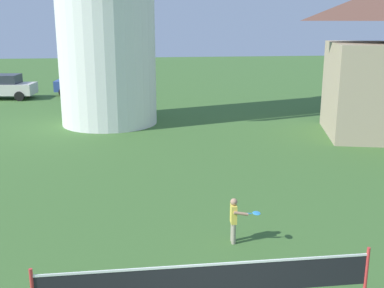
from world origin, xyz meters
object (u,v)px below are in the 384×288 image
at_px(player_far, 235,218).
at_px(parked_car_blue, 86,83).
at_px(parked_car_cream, 1,86).
at_px(tennis_net, 207,280).

bearing_deg(player_far, parked_car_blue, 103.07).
bearing_deg(parked_car_blue, player_far, -76.93).
relative_size(player_far, parked_car_blue, 0.26).
height_order(parked_car_cream, parked_car_blue, same).
relative_size(player_far, parked_car_cream, 0.24).
height_order(player_far, parked_car_blue, parked_car_blue).
bearing_deg(parked_car_cream, tennis_net, -68.79).
bearing_deg(parked_car_cream, parked_car_blue, 11.58).
height_order(tennis_net, parked_car_cream, parked_car_cream).
bearing_deg(player_far, tennis_net, -111.79).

